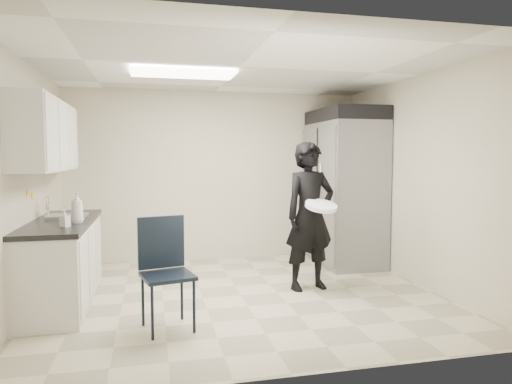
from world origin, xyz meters
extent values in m
plane|color=#C1B798|center=(0.00, 0.00, 0.00)|extent=(4.50, 4.50, 0.00)
plane|color=white|center=(0.00, 0.00, 2.60)|extent=(4.50, 4.50, 0.00)
plane|color=beige|center=(0.00, 2.00, 1.30)|extent=(4.50, 0.00, 4.50)
plane|color=beige|center=(-2.25, 0.00, 1.30)|extent=(0.00, 4.00, 4.00)
plane|color=beige|center=(2.25, 0.00, 1.30)|extent=(0.00, 4.00, 4.00)
cube|color=white|center=(-0.60, 0.40, 2.57)|extent=(1.20, 0.60, 0.02)
cube|color=silver|center=(-1.95, 0.20, 0.43)|extent=(0.60, 1.90, 0.86)
cube|color=black|center=(-1.95, 0.20, 0.89)|extent=(0.64, 1.95, 0.05)
cube|color=gray|center=(-1.93, 0.45, 0.87)|extent=(0.42, 0.40, 0.14)
cylinder|color=silver|center=(-2.13, 0.45, 1.02)|extent=(0.02, 0.02, 0.24)
cube|color=silver|center=(-2.08, 0.20, 1.83)|extent=(0.35, 1.80, 0.75)
cube|color=black|center=(-2.14, 1.35, 1.62)|extent=(0.22, 0.30, 0.35)
cube|color=yellow|center=(-2.24, 0.10, 1.22)|extent=(0.00, 0.12, 0.07)
cube|color=yellow|center=(-2.24, 0.30, 1.18)|extent=(0.00, 0.12, 0.07)
cube|color=gray|center=(1.83, 1.27, 1.05)|extent=(0.80, 1.35, 2.10)
cube|color=black|center=(1.83, 1.27, 2.20)|extent=(0.80, 1.35, 0.20)
cube|color=black|center=(-0.85, -0.86, 0.50)|extent=(0.54, 0.54, 1.01)
imported|color=black|center=(0.87, 0.09, 0.89)|extent=(0.72, 0.55, 1.78)
cylinder|color=silver|center=(0.91, -0.16, 1.04)|extent=(0.43, 0.43, 0.05)
imported|color=white|center=(-1.74, -0.05, 1.07)|extent=(0.16, 0.16, 0.32)
imported|color=#B7BAC4|center=(-1.82, -0.31, 0.99)|extent=(0.11, 0.11, 0.17)
camera|label=1|loc=(-0.98, -5.07, 1.61)|focal=32.00mm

